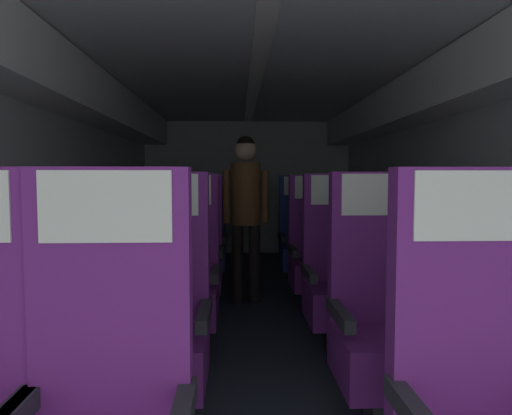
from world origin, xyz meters
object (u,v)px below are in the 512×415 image
object	(u,v)px
seat_d_left_window	(143,257)
seat_d_right_aisle	(366,255)
seat_e_right_aisle	(344,241)
seat_d_left_aisle	(195,257)
flight_attendant	(246,201)
seat_d_right_window	(317,255)
seat_e_left_window	(160,242)
seat_c_right_window	(340,279)
seat_b_left_window	(60,325)
seat_b_left_aisle	(159,322)
seat_e_right_window	(302,242)
seat_c_left_window	(113,280)
seat_b_right_aisle	(475,319)
seat_e_left_aisle	(204,242)
seat_b_right_window	(382,321)
seat_c_right_aisle	(407,278)
seat_c_left_aisle	(183,279)

from	to	relation	value
seat_d_left_window	seat_d_right_aisle	xyz separation A→B (m)	(1.94, 0.01, 0.00)
seat_d_left_window	seat_e_right_aisle	distance (m)	2.14
seat_d_left_aisle	flight_attendant	bearing A→B (deg)	39.18
seat_d_right_window	seat_e_left_window	distance (m)	1.75
seat_c_right_window	seat_d_left_aisle	bearing A→B (deg)	139.64
flight_attendant	seat_e_right_aisle	bearing A→B (deg)	17.50
seat_d_left_aisle	seat_e_right_aisle	bearing A→B (deg)	30.66
seat_b_left_window	seat_c_right_window	size ratio (longest dim) A/B	1.00
seat_b_left_aisle	seat_e_right_window	world-z (taller)	same
seat_b_left_aisle	seat_b_left_window	bearing A→B (deg)	-177.86
seat_e_left_window	seat_e_right_window	xyz separation A→B (m)	(1.50, -0.02, 0.00)
seat_e_right_aisle	flight_attendant	bearing A→B (deg)	-153.41
seat_b_left_window	seat_c_left_window	size ratio (longest dim) A/B	1.00
seat_c_right_window	seat_e_left_window	world-z (taller)	same
seat_c_left_window	seat_e_left_window	bearing A→B (deg)	89.97
seat_b_left_window	seat_d_left_window	world-z (taller)	same
seat_b_right_aisle	flight_attendant	xyz separation A→B (m)	(-1.06, 2.13, 0.46)
seat_d_right_aisle	seat_c_left_window	bearing A→B (deg)	-155.36
seat_d_right_aisle	seat_e_left_aisle	bearing A→B (deg)	149.79
seat_d_left_window	flight_attendant	size ratio (longest dim) A/B	0.77
seat_b_right_window	seat_c_right_window	world-z (taller)	same
seat_c_right_aisle	seat_e_right_window	size ratio (longest dim) A/B	1.00
seat_e_left_window	seat_e_left_aisle	xyz separation A→B (m)	(0.46, -0.01, 0.00)
seat_b_right_aisle	seat_b_left_window	bearing A→B (deg)	-179.96
seat_d_left_window	seat_d_right_aisle	bearing A→B (deg)	0.24
seat_b_right_aisle	seat_e_right_aisle	bearing A→B (deg)	89.80
seat_d_left_window	seat_e_right_aisle	size ratio (longest dim) A/B	1.00
seat_e_right_window	seat_b_right_aisle	bearing A→B (deg)	-80.29
seat_d_right_window	seat_e_right_window	size ratio (longest dim) A/B	1.00
seat_e_right_window	flight_attendant	bearing A→B (deg)	-139.58
seat_b_right_aisle	seat_e_left_aisle	world-z (taller)	same
seat_d_left_aisle	flight_attendant	distance (m)	0.73
seat_c_right_window	seat_e_left_aisle	world-z (taller)	same
seat_b_left_window	seat_b_left_aisle	bearing A→B (deg)	2.14
seat_d_right_window	seat_e_left_window	bearing A→B (deg)	149.80
seat_b_left_window	flight_attendant	world-z (taller)	flight_attendant
flight_attendant	seat_e_left_window	bearing A→B (deg)	140.04
seat_b_left_aisle	seat_d_left_window	bearing A→B (deg)	104.09
seat_c_left_aisle	seat_e_right_window	xyz separation A→B (m)	(1.04, 1.74, 0.00)
seat_c_right_aisle	seat_d_left_window	size ratio (longest dim) A/B	1.00
seat_c_left_aisle	seat_b_left_window	bearing A→B (deg)	-116.90
seat_e_left_aisle	seat_b_right_window	bearing A→B (deg)	-68.66
seat_e_right_window	seat_e_right_aisle	bearing A→B (deg)	2.36
seat_c_left_window	seat_c_left_aisle	distance (m)	0.46
seat_b_left_aisle	seat_d_left_aisle	distance (m)	1.75
seat_c_right_aisle	seat_e_left_aisle	distance (m)	2.32
seat_b_left_window	flight_attendant	bearing A→B (deg)	67.22
seat_d_left_window	seat_c_right_window	bearing A→B (deg)	-31.06
seat_b_left_window	seat_e_left_window	distance (m)	2.66
seat_c_right_aisle	seat_d_right_aisle	xyz separation A→B (m)	(-0.01, 0.91, 0.00)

